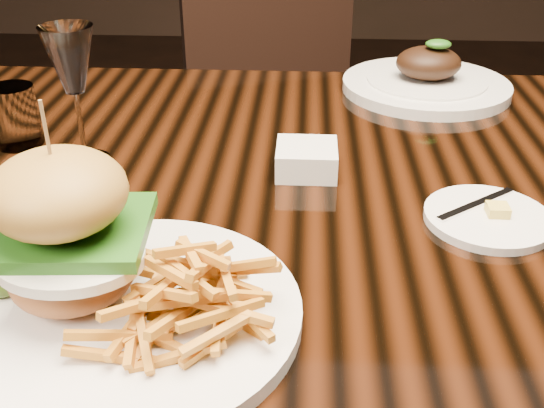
# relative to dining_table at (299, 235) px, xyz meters

# --- Properties ---
(dining_table) EXTENTS (1.60, 0.90, 0.75)m
(dining_table) POSITION_rel_dining_table_xyz_m (0.00, 0.00, 0.00)
(dining_table) COLOR black
(dining_table) RESTS_ON ground
(burger_plate) EXTENTS (0.30, 0.30, 0.20)m
(burger_plate) POSITION_rel_dining_table_xyz_m (-0.15, -0.27, 0.13)
(burger_plate) COLOR white
(burger_plate) RESTS_ON dining_table
(side_saucer) EXTENTS (0.14, 0.14, 0.02)m
(side_saucer) POSITION_rel_dining_table_xyz_m (0.21, -0.08, 0.08)
(side_saucer) COLOR white
(side_saucer) RESTS_ON dining_table
(ramekin) EXTENTS (0.09, 0.09, 0.04)m
(ramekin) POSITION_rel_dining_table_xyz_m (0.01, 0.03, 0.09)
(ramekin) COLOR white
(ramekin) RESTS_ON dining_table
(wine_glass) EXTENTS (0.07, 0.07, 0.18)m
(wine_glass) POSITION_rel_dining_table_xyz_m (-0.29, 0.05, 0.21)
(wine_glass) COLOR white
(wine_glass) RESTS_ON dining_table
(water_tumbler) EXTENTS (0.06, 0.06, 0.08)m
(water_tumbler) POSITION_rel_dining_table_xyz_m (-0.40, 0.10, 0.12)
(water_tumbler) COLOR white
(water_tumbler) RESTS_ON dining_table
(far_dish) EXTENTS (0.28, 0.28, 0.09)m
(far_dish) POSITION_rel_dining_table_xyz_m (0.21, 0.35, 0.09)
(far_dish) COLOR white
(far_dish) RESTS_ON dining_table
(chair_far) EXTENTS (0.59, 0.59, 0.95)m
(chair_far) POSITION_rel_dining_table_xyz_m (-0.06, 0.89, -0.13)
(chair_far) COLOR black
(chair_far) RESTS_ON ground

